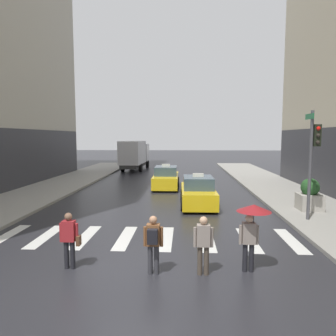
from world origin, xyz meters
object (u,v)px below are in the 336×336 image
Objects in this scene: pedestrian_with_backpack at (153,240)px; taxi_second at (166,178)px; box_truck at (134,154)px; planter_near_corner at (310,196)px; pedestrian_with_handbag at (69,237)px; traffic_light_pole at (313,150)px; pedestrian_with_umbrella at (252,219)px; pedestrian_plain_coat at (203,242)px; taxi_lead at (198,192)px.

taxi_second is at bearing 91.99° from pedestrian_with_backpack.
box_truck is 22.72m from planter_near_corner.
pedestrian_with_handbag is at bearing 174.08° from pedestrian_with_backpack.
traffic_light_pole is at bearing 30.55° from pedestrian_with_handbag.
pedestrian_with_umbrella is (-3.72, -5.19, -1.74)m from traffic_light_pole.
planter_near_corner is (5.78, 7.32, -0.07)m from pedestrian_plain_coat.
taxi_lead is 1.00× the size of taxi_second.
taxi_second is 14.69m from pedestrian_with_umbrella.
box_truck reaches higher than pedestrian_with_umbrella.
pedestrian_with_handbag is 11.95m from planter_near_corner.
taxi_second is 12.82m from box_truck.
pedestrian_with_handbag is 1.03× the size of planter_near_corner.
pedestrian_with_umbrella is at bearing -122.08° from planter_near_corner.
traffic_light_pole is at bearing 47.06° from pedestrian_plain_coat.
taxi_lead is at bearing 165.65° from planter_near_corner.
taxi_lead is at bearing 79.53° from pedestrian_with_backpack.
traffic_light_pole reaches higher than pedestrian_with_umbrella.
pedestrian_with_handbag is at bearing -115.50° from taxi_lead.
pedestrian_with_backpack is at bearing -100.47° from taxi_lead.
taxi_lead is at bearing 145.93° from traffic_light_pole.
taxi_lead is 2.36× the size of pedestrian_with_umbrella.
box_truck reaches higher than planter_near_corner.
taxi_lead is 0.60× the size of box_truck.
pedestrian_with_handbag is at bearing -97.68° from taxi_second.
traffic_light_pole is 1.05× the size of taxi_lead.
pedestrian_with_handbag and pedestrian_plain_coat have the same top height.
pedestrian_with_handbag is (-4.07, -8.53, 0.21)m from taxi_lead.
pedestrian_plain_coat is at bearing -91.60° from taxi_lead.
pedestrian_with_backpack is (-1.62, -8.78, 0.25)m from taxi_lead.
box_truck is 27.39m from pedestrian_with_umbrella.
pedestrian_with_umbrella reaches higher than pedestrian_with_backpack.
pedestrian_with_handbag is (-2.45, 0.25, -0.04)m from pedestrian_with_backpack.
pedestrian_with_umbrella is (1.12, -8.46, 0.79)m from taxi_lead.
traffic_light_pole is 11.75m from taxi_second.
pedestrian_with_umbrella is (3.25, -14.30, 0.79)m from taxi_second.
planter_near_corner is at bearing 45.82° from pedestrian_with_backpack.
taxi_second is at bearing 97.38° from pedestrian_plain_coat.
box_truck is 27.09m from pedestrian_with_backpack.
pedestrian_with_handbag is (2.39, -26.39, -0.92)m from box_truck.
pedestrian_with_handbag is at bearing -149.45° from traffic_light_pole.
pedestrian_plain_coat is (-0.24, -8.73, 0.21)m from taxi_lead.
pedestrian_with_umbrella is 1.51m from pedestrian_plain_coat.
taxi_lead is at bearing 88.40° from pedestrian_plain_coat.
box_truck is 4.77× the size of planter_near_corner.
planter_near_corner reaches higher than pedestrian_plain_coat.
taxi_second is 14.63m from pedestrian_with_backpack.
box_truck reaches higher than taxi_second.
planter_near_corner is (7.67, -7.26, 0.15)m from taxi_second.
pedestrian_with_handbag is (-5.19, -0.07, -0.58)m from pedestrian_with_umbrella.
traffic_light_pole is at bearing -61.87° from box_truck.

